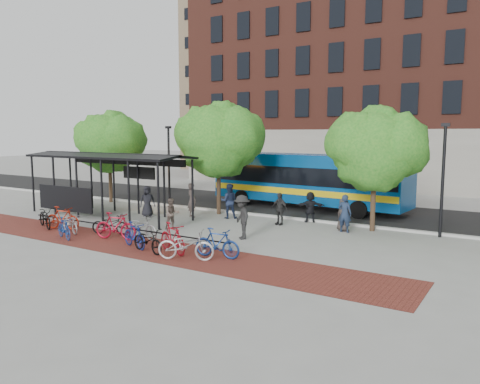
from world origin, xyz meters
The scene contains 34 objects.
ground centered at (0.00, 0.00, 0.00)m, with size 160.00×160.00×0.00m, color #9E9E99.
asphalt_street centered at (0.00, 8.00, 0.01)m, with size 160.00×8.00×0.01m, color black.
curb centered at (0.00, 4.00, 0.06)m, with size 160.00×0.25×0.12m, color #B7B7B2.
brick_strip centered at (-2.00, -5.00, 0.00)m, with size 24.00×3.00×0.01m, color maroon.
bike_rack_rail centered at (-3.30, -4.10, 0.00)m, with size 12.00×0.05×0.95m, color black.
building_tower centered at (-16.00, 40.00, 15.00)m, with size 22.00×22.00×30.00m, color #7A664C.
bus_shelter centered at (-8.13, -0.48, 3.00)m, with size 10.60×3.07×3.60m.
tree_a centered at (-11.91, 3.35, 4.24)m, with size 4.90×4.00×6.18m.
tree_b centered at (-2.90, 3.35, 4.46)m, with size 5.15×4.20×6.47m.
tree_c centered at (6.09, 3.35, 4.05)m, with size 4.66×3.80×5.92m.
lamp_post_left centered at (-7.00, 3.60, 2.75)m, with size 0.35×0.20×5.12m.
lamp_post_right centered at (9.00, 3.60, 2.75)m, with size 0.35×0.20×5.12m.
bus centered at (0.54, 7.79, 1.94)m, with size 12.73×3.82×3.39m.
bike_0 centered at (-7.99, -4.64, 0.52)m, with size 0.70×1.99×1.05m, color black.
bike_1 centered at (-6.89, -4.46, 0.57)m, with size 0.54×1.90×1.14m, color maroon.
bike_2 centered at (-5.93, -4.75, 0.44)m, with size 0.58×1.67×0.88m, color #9B9B9D.
bike_3 centered at (-5.10, -5.73, 0.48)m, with size 0.46×1.61×0.97m, color navy.
bike_4 centered at (-4.11, -3.96, 0.47)m, with size 0.63×1.81×0.95m, color black.
bike_5 centered at (-3.06, -4.59, 0.61)m, with size 0.57×2.02×1.21m, color maroon.
bike_6 centered at (-2.26, -3.86, 0.55)m, with size 0.73×2.11×1.11m, color gray.
bike_7 centered at (-1.25, -5.27, 0.54)m, with size 0.51×1.79×1.08m, color navy.
bike_8 centered at (-0.29, -5.52, 0.49)m, with size 0.65×1.86×0.98m, color black.
bike_9 centered at (0.61, -5.07, 0.60)m, with size 0.56×1.99×1.20m, color maroon.
bike_10 centered at (1.69, -5.58, 0.56)m, with size 0.75×2.15×1.13m, color #B3B2B5.
bike_11 centered at (2.49, -4.71, 0.57)m, with size 0.53×1.89×1.14m, color navy.
pedestrian_0 centered at (-5.91, 0.44, 0.87)m, with size 0.85×0.56×1.75m, color black.
pedestrian_1 centered at (-3.69, 1.66, 0.96)m, with size 0.70×0.46×1.93m, color #483D3A.
pedestrian_2 centered at (-1.72, 2.44, 0.96)m, with size 0.93×0.73×1.92m, color #1A243E.
pedestrian_4 centered at (1.50, 2.30, 0.83)m, with size 0.97×0.41×1.66m, color #2B2B2B.
pedestrian_5 centered at (2.54, 3.80, 0.81)m, with size 1.51×0.48×1.63m, color black.
pedestrian_6 centered at (4.81, 2.55, 0.80)m, with size 0.78×0.51×1.60m, color #3B332F.
pedestrian_7 centered at (4.96, 2.31, 0.91)m, with size 0.66×0.43×1.81m, color #1D2B45.
pedestrian_8 centered at (-2.45, -1.50, 0.76)m, with size 0.74×0.58×1.52m, color brown.
pedestrian_9 centered at (1.59, -1.50, 0.98)m, with size 1.27×0.73×1.97m, color black.
Camera 1 is at (12.40, -18.83, 4.67)m, focal length 35.00 mm.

